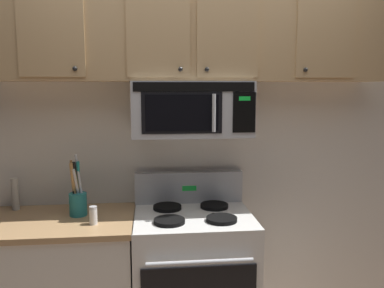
# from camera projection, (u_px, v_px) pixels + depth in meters

# --- Properties ---
(back_wall) EXTENTS (5.20, 0.10, 2.70)m
(back_wall) POSITION_uv_depth(u_px,v_px,m) (188.00, 138.00, 2.84)
(back_wall) COLOR silver
(back_wall) RESTS_ON ground_plane
(stove_range) EXTENTS (0.76, 0.69, 1.12)m
(stove_range) POSITION_uv_depth(u_px,v_px,m) (193.00, 278.00, 2.61)
(stove_range) COLOR white
(stove_range) RESTS_ON ground_plane
(over_range_microwave) EXTENTS (0.76, 0.43, 0.35)m
(over_range_microwave) POSITION_uv_depth(u_px,v_px,m) (191.00, 109.00, 2.57)
(over_range_microwave) COLOR #B7BABF
(upper_cabinets) EXTENTS (2.50, 0.36, 0.55)m
(upper_cabinets) POSITION_uv_depth(u_px,v_px,m) (191.00, 38.00, 2.53)
(upper_cabinets) COLOR tan
(counter_segment) EXTENTS (0.93, 0.65, 0.90)m
(counter_segment) POSITION_uv_depth(u_px,v_px,m) (63.00, 286.00, 2.53)
(counter_segment) COLOR white
(counter_segment) RESTS_ON ground_plane
(utensil_crock_teal) EXTENTS (0.11, 0.12, 0.40)m
(utensil_crock_teal) POSITION_uv_depth(u_px,v_px,m) (78.00, 198.00, 2.52)
(utensil_crock_teal) COLOR teal
(utensil_crock_teal) RESTS_ON counter_segment
(salt_shaker) EXTENTS (0.05, 0.05, 0.11)m
(salt_shaker) POSITION_uv_depth(u_px,v_px,m) (93.00, 215.00, 2.36)
(salt_shaker) COLOR white
(salt_shaker) RESTS_ON counter_segment
(pepper_mill) EXTENTS (0.05, 0.05, 0.22)m
(pepper_mill) POSITION_uv_depth(u_px,v_px,m) (15.00, 194.00, 2.63)
(pepper_mill) COLOR #B7B2A8
(pepper_mill) RESTS_ON counter_segment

